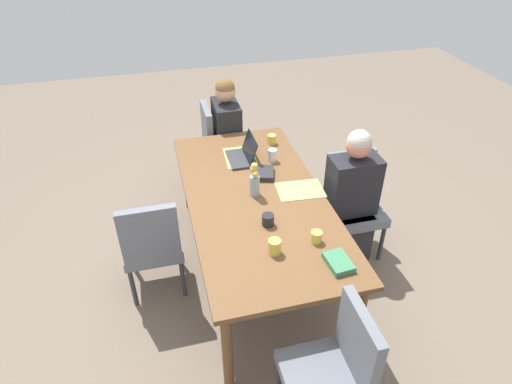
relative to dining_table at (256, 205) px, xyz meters
name	(u,v)px	position (x,y,z in m)	size (l,w,h in m)	color
ground_plane	(256,267)	(0.00, 0.00, -0.67)	(10.00, 10.00, 0.00)	#756656
dining_table	(256,205)	(0.00, 0.00, 0.00)	(2.15, 1.04, 0.74)	brown
chair_head_left_left_near	(219,142)	(-1.36, -0.04, -0.17)	(0.44, 0.44, 0.90)	slate
person_head_left_left_near	(227,142)	(-1.30, 0.03, -0.14)	(0.40, 0.36, 1.19)	#2D2D33
chair_far_left_mid	(352,199)	(-0.09, 0.87, -0.17)	(0.44, 0.44, 0.90)	slate
person_far_left_mid	(350,202)	(-0.02, 0.81, -0.14)	(0.36, 0.40, 1.19)	#2D2D33
chair_near_left_far	(152,243)	(0.05, -0.82, -0.17)	(0.44, 0.44, 0.90)	slate
chair_head_right_right_near	(336,366)	(1.35, 0.11, -0.17)	(0.44, 0.44, 0.90)	slate
flower_vase	(254,180)	(-0.04, 0.00, 0.20)	(0.09, 0.08, 0.28)	#8EA8B7
placemat_head_left_left_near	(240,157)	(-0.61, 0.01, 0.07)	(0.36, 0.26, 0.00)	#9EBC66
placemat_far_left_mid	(300,190)	(-0.01, 0.36, 0.07)	(0.36, 0.26, 0.00)	#9EBC66
laptop_head_left_left_near	(244,155)	(-0.57, 0.04, 0.11)	(0.32, 0.22, 0.21)	#38383D
coffee_mug_near_left	(316,237)	(0.59, 0.26, 0.11)	(0.08, 0.08, 0.08)	#DBC64C
coffee_mug_near_right	(268,220)	(0.34, 0.00, 0.11)	(0.09, 0.09, 0.08)	#232328
coffee_mug_centre_left	(272,139)	(-0.78, 0.35, 0.11)	(0.08, 0.08, 0.09)	#DBC64C
coffee_mug_centre_right	(272,155)	(-0.49, 0.27, 0.12)	(0.08, 0.08, 0.11)	white
coffee_mug_far_left	(275,247)	(0.62, -0.04, 0.12)	(0.08, 0.08, 0.10)	#DBC64C
book_red_cover	(339,262)	(0.83, 0.32, 0.09)	(0.20, 0.14, 0.04)	#3D7F56
book_blue_cover	(265,173)	(-0.28, 0.15, 0.09)	(0.20, 0.14, 0.04)	#28282D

